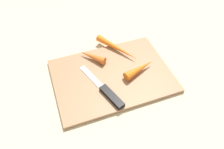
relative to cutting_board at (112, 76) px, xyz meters
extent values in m
plane|color=#C6B793|center=(0.00, 0.00, -0.01)|extent=(1.40, 1.40, 0.00)
cube|color=#99704C|center=(0.00, 0.00, 0.00)|extent=(0.36, 0.26, 0.01)
cube|color=#B7B7BC|center=(-0.06, 0.01, 0.01)|extent=(0.05, 0.11, 0.00)
cube|color=black|center=(-0.03, -0.08, 0.01)|extent=(0.05, 0.09, 0.01)
cone|color=orange|center=(0.05, 0.10, 0.02)|extent=(0.11, 0.16, 0.02)
cone|color=orange|center=(-0.04, 0.09, 0.02)|extent=(0.08, 0.09, 0.03)
cone|color=orange|center=(0.08, -0.02, 0.02)|extent=(0.11, 0.06, 0.03)
camera|label=1|loc=(-0.16, -0.43, 0.52)|focal=35.53mm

